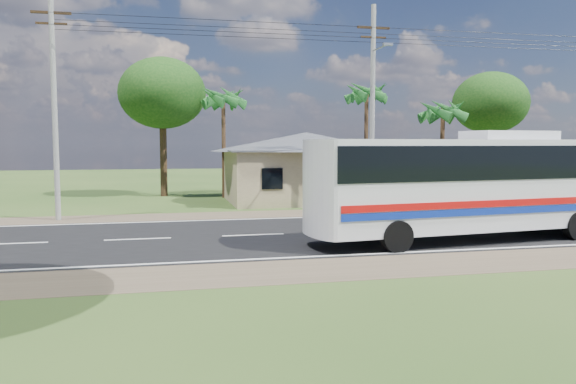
# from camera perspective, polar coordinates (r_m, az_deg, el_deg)

# --- Properties ---
(ground) EXTENTS (120.00, 120.00, 0.00)m
(ground) POSITION_cam_1_polar(r_m,az_deg,el_deg) (23.80, 7.25, -4.02)
(ground) COLOR #274217
(ground) RESTS_ON ground
(road) EXTENTS (120.00, 16.00, 0.03)m
(road) POSITION_cam_1_polar(r_m,az_deg,el_deg) (23.79, 7.25, -4.00)
(road) COLOR black
(road) RESTS_ON ground
(house) EXTENTS (12.40, 10.00, 5.00)m
(house) POSITION_cam_1_polar(r_m,az_deg,el_deg) (36.25, 1.86, 3.30)
(house) COLOR tan
(house) RESTS_ON ground
(waiting_shed) EXTENTS (5.20, 4.48, 3.35)m
(waiting_shed) POSITION_cam_1_polar(r_m,az_deg,el_deg) (37.11, 21.96, 3.12)
(waiting_shed) COLOR #382414
(waiting_shed) RESTS_ON ground
(concrete_barrier) EXTENTS (7.00, 0.30, 0.90)m
(concrete_barrier) POSITION_cam_1_polar(r_m,az_deg,el_deg) (34.31, 23.19, -0.87)
(concrete_barrier) COLOR #9E9E99
(concrete_barrier) RESTS_ON ground
(utility_poles) EXTENTS (32.80, 2.22, 11.00)m
(utility_poles) POSITION_cam_1_polar(r_m,az_deg,el_deg) (30.58, 8.00, 8.80)
(utility_poles) COLOR #9E9E99
(utility_poles) RESTS_ON ground
(palm_near) EXTENTS (2.80, 2.80, 6.70)m
(palm_near) POSITION_cam_1_polar(r_m,az_deg,el_deg) (37.49, 15.47, 7.87)
(palm_near) COLOR #47301E
(palm_near) RESTS_ON ground
(palm_mid) EXTENTS (2.80, 2.80, 8.20)m
(palm_mid) POSITION_cam_1_polar(r_m,az_deg,el_deg) (40.27, 7.99, 9.86)
(palm_mid) COLOR #47301E
(palm_mid) RESTS_ON ground
(palm_far) EXTENTS (2.80, 2.80, 7.70)m
(palm_far) POSITION_cam_1_polar(r_m,az_deg,el_deg) (38.44, -6.60, 9.39)
(palm_far) COLOR #47301E
(palm_far) RESTS_ON ground
(tree_behind_house) EXTENTS (6.00, 6.00, 9.61)m
(tree_behind_house) POSITION_cam_1_polar(r_m,az_deg,el_deg) (40.26, -12.65, 9.73)
(tree_behind_house) COLOR #47301E
(tree_behind_house) RESTS_ON ground
(tree_behind_shed) EXTENTS (5.60, 5.60, 9.02)m
(tree_behind_shed) POSITION_cam_1_polar(r_m,az_deg,el_deg) (45.12, 19.88, 8.48)
(tree_behind_shed) COLOR #47301E
(tree_behind_shed) RESTS_ON ground
(coach_bus) EXTENTS (13.68, 4.29, 4.18)m
(coach_bus) POSITION_cam_1_polar(r_m,az_deg,el_deg) (22.76, 19.26, 1.38)
(coach_bus) COLOR silver
(coach_bus) RESTS_ON ground
(motorcycle) EXTENTS (1.69, 0.88, 0.85)m
(motorcycle) POSITION_cam_1_polar(r_m,az_deg,el_deg) (31.26, 12.62, -1.17)
(motorcycle) COLOR black
(motorcycle) RESTS_ON ground
(person) EXTENTS (0.66, 0.44, 1.76)m
(person) POSITION_cam_1_polar(r_m,az_deg,el_deg) (34.48, 25.19, -0.19)
(person) COLOR navy
(person) RESTS_ON ground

